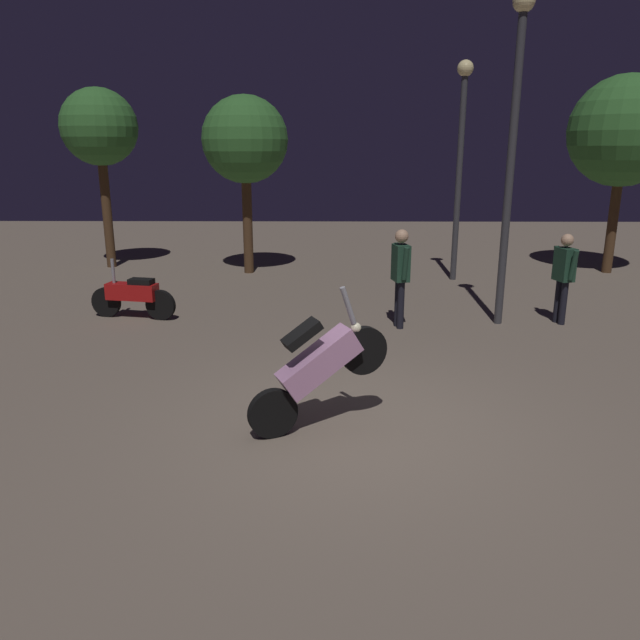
{
  "coord_description": "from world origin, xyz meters",
  "views": [
    {
      "loc": [
        -0.36,
        -6.42,
        3.1
      ],
      "look_at": [
        -0.44,
        0.98,
        1.0
      ],
      "focal_mm": 34.41,
      "sensor_mm": 36.0,
      "label": 1
    }
  ],
  "objects": [
    {
      "name": "tree_right_bg",
      "position": [
        6.79,
        9.06,
        3.44
      ],
      "size": [
        2.63,
        2.63,
        4.77
      ],
      "color": "#4C331E",
      "rests_on": "ground_plane"
    },
    {
      "name": "motorcycle_pink_foreground",
      "position": [
        -0.45,
        -0.03,
        0.74
      ],
      "size": [
        1.56,
        0.76,
        1.63
      ],
      "rotation": [
        0.0,
        0.0,
        0.41
      ],
      "color": "black",
      "rests_on": "ground_plane"
    },
    {
      "name": "person_rider_beside",
      "position": [
        3.86,
        4.35,
        0.97
      ],
      "size": [
        0.33,
        0.66,
        1.63
      ],
      "rotation": [
        0.0,
        0.0,
        0.26
      ],
      "color": "black",
      "rests_on": "ground_plane"
    },
    {
      "name": "streetlamp_near",
      "position": [
        2.76,
        4.33,
        3.45
      ],
      "size": [
        0.36,
        0.36,
        5.5
      ],
      "color": "#38383D",
      "rests_on": "ground_plane"
    },
    {
      "name": "tree_center_bg",
      "position": [
        -6.11,
        9.67,
        3.52
      ],
      "size": [
        1.91,
        1.91,
        4.53
      ],
      "color": "#4C331E",
      "rests_on": "ground_plane"
    },
    {
      "name": "person_bystander_far",
      "position": [
        0.92,
        4.05,
        1.04
      ],
      "size": [
        0.31,
        0.67,
        1.74
      ],
      "rotation": [
        0.0,
        0.0,
        0.2
      ],
      "color": "black",
      "rests_on": "ground_plane"
    },
    {
      "name": "tree_left_bg",
      "position": [
        -2.34,
        8.93,
        3.23
      ],
      "size": [
        2.08,
        2.08,
        4.3
      ],
      "color": "#4C331E",
      "rests_on": "ground_plane"
    },
    {
      "name": "motorcycle_red_parked_left",
      "position": [
        -3.96,
        4.6,
        0.44
      ],
      "size": [
        1.65,
        0.48,
        1.11
      ],
      "rotation": [
        0.0,
        0.0,
        2.95
      ],
      "color": "black",
      "rests_on": "ground_plane"
    },
    {
      "name": "streetlamp_far",
      "position": [
        2.69,
        8.14,
        3.14
      ],
      "size": [
        0.36,
        0.36,
        4.94
      ],
      "color": "#38383D",
      "rests_on": "ground_plane"
    },
    {
      "name": "ground_plane",
      "position": [
        0.0,
        0.0,
        0.0
      ],
      "size": [
        40.0,
        40.0,
        0.0
      ],
      "primitive_type": "plane",
      "color": "#756656"
    }
  ]
}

